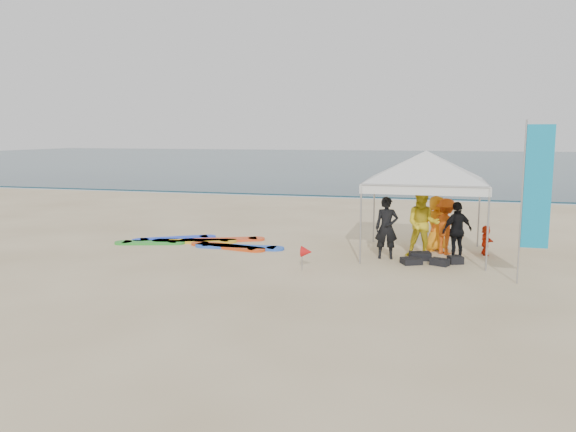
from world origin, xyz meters
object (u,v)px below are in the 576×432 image
at_px(person_black_a, 387,228).
at_px(canopy_tent, 426,151).
at_px(person_orange_a, 446,226).
at_px(person_orange_b, 436,223).
at_px(person_yellow, 423,224).
at_px(person_black_b, 457,231).
at_px(person_seated, 486,240).
at_px(feather_flag, 536,189).
at_px(marker_pennant, 307,252).
at_px(surfboard_spread, 203,243).

height_order(person_black_a, canopy_tent, canopy_tent).
bearing_deg(canopy_tent, person_orange_a, 22.69).
relative_size(person_orange_b, canopy_tent, 0.36).
distance_m(person_yellow, person_black_b, 0.94).
bearing_deg(person_seated, person_black_a, 105.40).
height_order(person_black_b, person_orange_b, person_orange_b).
relative_size(feather_flag, marker_pennant, 5.88).
distance_m(person_orange_a, person_orange_b, 0.49).
bearing_deg(feather_flag, person_yellow, 137.86).
bearing_deg(feather_flag, person_orange_b, 122.88).
bearing_deg(person_black_a, marker_pennant, -139.11).
xyz_separation_m(canopy_tent, feather_flag, (2.48, -2.65, -0.75)).
bearing_deg(person_orange_b, person_black_b, 88.27).
distance_m(person_black_a, person_yellow, 1.03).
distance_m(person_black_b, marker_pennant, 4.39).
bearing_deg(person_black_b, person_yellow, -36.10).
distance_m(person_black_a, person_orange_a, 1.90).
height_order(person_black_a, person_black_b, person_black_a).
distance_m(person_orange_b, person_seated, 1.46).
xyz_separation_m(canopy_tent, marker_pennant, (-2.79, -2.76, -2.46)).
bearing_deg(surfboard_spread, person_black_a, -6.31).
bearing_deg(person_seated, surfboard_spread, 85.32).
height_order(person_yellow, person_seated, person_yellow).
bearing_deg(feather_flag, person_black_a, 151.44).
xyz_separation_m(person_black_b, person_seated, (0.82, 0.82, -0.38)).
distance_m(person_orange_a, person_seated, 1.19).
xyz_separation_m(person_black_a, canopy_tent, (0.98, 0.77, 2.10)).
bearing_deg(person_orange_b, feather_flag, 92.94).
height_order(person_yellow, person_orange_b, person_yellow).
relative_size(person_orange_a, person_orange_b, 0.98).
distance_m(person_orange_b, surfboard_spread, 7.17).
bearing_deg(feather_flag, marker_pennant, -178.85).
relative_size(person_black_a, person_seated, 2.02).
distance_m(feather_flag, surfboard_spread, 9.81).
distance_m(person_black_b, feather_flag, 3.09).
bearing_deg(surfboard_spread, person_orange_a, 3.02).
bearing_deg(person_seated, person_orange_a, 90.17).
xyz_separation_m(person_black_a, person_yellow, (0.96, 0.38, 0.09)).
relative_size(person_black_b, feather_flag, 0.43).
height_order(person_black_a, person_orange_a, person_black_a).
distance_m(person_yellow, person_seated, 2.00).
relative_size(person_black_b, person_orange_b, 0.98).
bearing_deg(marker_pennant, person_seated, 35.22).
relative_size(person_orange_b, marker_pennant, 2.56).
bearing_deg(person_orange_b, person_black_a, 17.48).
height_order(person_black_a, person_yellow, person_yellow).
xyz_separation_m(person_black_b, person_orange_b, (-0.57, 1.06, 0.02)).
relative_size(canopy_tent, marker_pennant, 7.05).
distance_m(person_black_a, surfboard_spread, 5.86).
bearing_deg(surfboard_spread, person_seated, 3.76).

